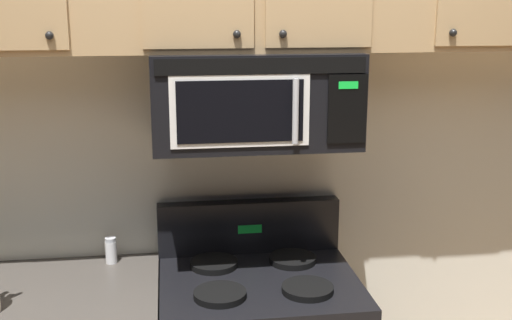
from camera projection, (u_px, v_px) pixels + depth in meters
The scene contains 3 objects.
back_wall at pixel (246, 143), 2.69m from camera, with size 5.20×0.10×2.70m, color silver.
over_range_microwave at pixel (254, 99), 2.40m from camera, with size 0.76×0.43×0.35m.
salt_shaker at pixel (111, 250), 2.58m from camera, with size 0.05×0.05×0.11m.
Camera 1 is at (-0.33, -1.82, 1.92)m, focal length 44.89 mm.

